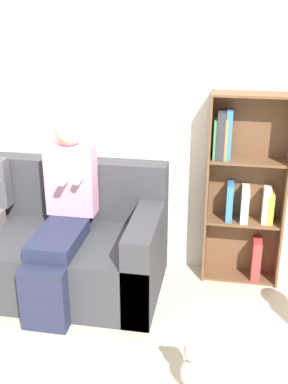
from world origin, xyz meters
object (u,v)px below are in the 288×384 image
adult_seated (62,214)px  bookshelf (244,189)px  couch (50,247)px  teddy_bear (194,366)px

adult_seated → bookshelf: bookshelf is taller
couch → teddy_bear: bearing=-37.7°
teddy_bear → couch: bearing=142.3°
couch → bookshelf: 1.55m
adult_seated → couch: bearing=146.7°
adult_seated → bookshelf: size_ratio=0.87×
adult_seated → bookshelf: bearing=20.1°
adult_seated → teddy_bear: adult_seated is taller
teddy_bear → adult_seated: bearing=141.6°
couch → teddy_bear: (1.19, -0.92, -0.16)m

